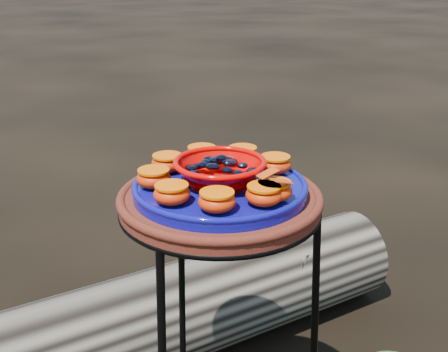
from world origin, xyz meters
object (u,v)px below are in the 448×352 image
plant_stand (220,352)px  cobalt_plate (220,189)px  driftwood_log (159,318)px  terracotta_saucer (220,202)px  red_bowl (220,172)px

plant_stand → cobalt_plate: (0.00, 0.00, 0.39)m
plant_stand → driftwood_log: bearing=86.6°
terracotta_saucer → cobalt_plate: bearing=0.0°
cobalt_plate → red_bowl: red_bowl is taller
plant_stand → terracotta_saucer: terracotta_saucer is taller
red_bowl → driftwood_log: size_ratio=0.11×
red_bowl → driftwood_log: bearing=86.6°
terracotta_saucer → red_bowl: bearing=0.0°
plant_stand → terracotta_saucer: (0.00, 0.00, 0.37)m
plant_stand → red_bowl: red_bowl is taller
plant_stand → red_bowl: size_ratio=4.08×
plant_stand → driftwood_log: (0.03, 0.45, -0.20)m
cobalt_plate → plant_stand: bearing=0.0°
red_bowl → cobalt_plate: bearing=0.0°
terracotta_saucer → red_bowl: (0.00, 0.00, 0.06)m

